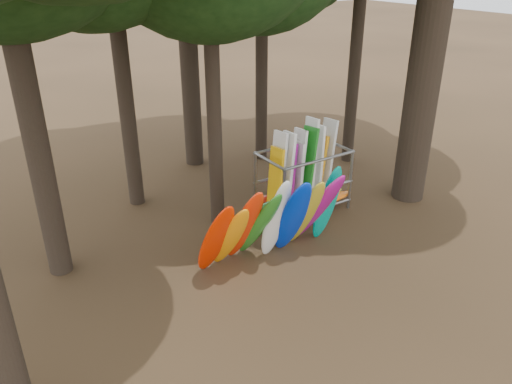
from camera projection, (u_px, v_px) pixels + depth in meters
ground at (305, 253)px, 13.61m from camera, size 120.00×120.00×0.00m
kayak_row at (277, 220)px, 12.75m from camera, size 4.21×2.09×2.65m
storage_rack at (303, 182)px, 15.55m from camera, size 3.13×1.58×2.87m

